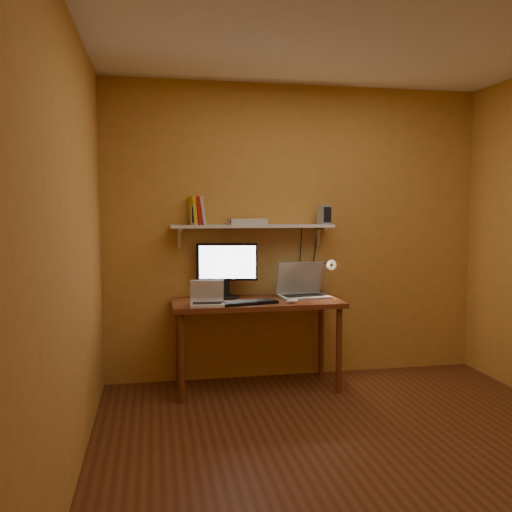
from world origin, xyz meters
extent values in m
cube|color=#5D2E18|center=(0.00, 0.00, -0.01)|extent=(3.40, 3.20, 0.02)
cube|color=silver|center=(0.00, 0.00, 2.61)|extent=(3.40, 3.20, 0.02)
cube|color=#C9833D|center=(0.00, 1.61, 1.30)|extent=(3.40, 0.02, 2.60)
cube|color=#C9833D|center=(-1.71, 0.00, 1.30)|extent=(0.02, 3.20, 2.60)
cube|color=maroon|center=(-0.43, 1.28, 0.73)|extent=(1.40, 0.60, 0.04)
cylinder|color=maroon|center=(-1.07, 1.04, 0.35)|extent=(0.05, 0.05, 0.71)
cylinder|color=maroon|center=(0.21, 1.04, 0.35)|extent=(0.05, 0.05, 0.71)
cylinder|color=maroon|center=(-1.07, 1.52, 0.35)|extent=(0.05, 0.05, 0.71)
cylinder|color=maroon|center=(0.21, 1.52, 0.35)|extent=(0.05, 0.05, 0.71)
cube|color=silver|center=(-0.43, 1.47, 1.36)|extent=(1.40, 0.25, 0.02)
cube|color=silver|center=(-1.05, 1.58, 1.26)|extent=(0.03, 0.03, 0.18)
cube|color=silver|center=(0.19, 1.58, 1.26)|extent=(0.03, 0.03, 0.18)
cylinder|color=black|center=(-0.65, 1.45, 0.76)|extent=(0.25, 0.25, 0.02)
cube|color=black|center=(-0.65, 1.45, 0.84)|extent=(0.06, 0.05, 0.16)
cube|color=black|center=(-0.65, 1.45, 1.06)|extent=(0.52, 0.12, 0.32)
cube|color=white|center=(-0.65, 1.43, 1.06)|extent=(0.47, 0.09, 0.28)
cube|color=#909398|center=(0.00, 1.33, 0.76)|extent=(0.44, 0.34, 0.02)
cube|color=black|center=(0.00, 1.33, 0.77)|extent=(0.37, 0.20, 0.00)
cube|color=#909398|center=(-0.02, 1.44, 0.91)|extent=(0.42, 0.14, 0.28)
cube|color=#14283F|center=(-0.02, 1.44, 0.91)|extent=(0.37, 0.11, 0.24)
cube|color=silver|center=(-0.86, 1.11, 0.76)|extent=(0.28, 0.20, 0.02)
cube|color=black|center=(-0.86, 1.11, 0.77)|extent=(0.23, 0.12, 0.00)
cube|color=silver|center=(-0.85, 1.17, 0.86)|extent=(0.27, 0.08, 0.18)
cube|color=black|center=(-0.85, 1.17, 0.86)|extent=(0.24, 0.06, 0.15)
cube|color=black|center=(-0.51, 1.12, 0.76)|extent=(0.47, 0.24, 0.02)
ellipsoid|color=silver|center=(-0.17, 1.10, 0.77)|extent=(0.11, 0.09, 0.04)
cube|color=silver|center=(0.23, 1.52, 0.74)|extent=(0.05, 0.06, 0.08)
cylinder|color=silver|center=(0.23, 1.52, 0.89)|extent=(0.02, 0.02, 0.28)
cylinder|color=silver|center=(0.23, 1.44, 1.03)|extent=(0.01, 0.16, 0.01)
cone|color=silver|center=(0.23, 1.36, 1.03)|extent=(0.09, 0.09, 0.09)
sphere|color=#FFE0A5|center=(0.23, 1.34, 1.03)|extent=(0.04, 0.04, 0.04)
cube|color=#909398|center=(-0.91, 1.48, 1.46)|extent=(0.10, 0.10, 0.17)
cube|color=#909398|center=(0.21, 1.46, 1.46)|extent=(0.12, 0.12, 0.17)
cube|color=gold|center=(-0.93, 1.50, 1.49)|extent=(0.07, 0.17, 0.24)
cube|color=#A7120F|center=(-0.90, 1.50, 1.49)|extent=(0.08, 0.17, 0.24)
cube|color=#C0A796|center=(-0.87, 1.50, 1.49)|extent=(0.09, 0.17, 0.24)
cube|color=silver|center=(-0.61, 1.40, 1.40)|extent=(0.09, 0.05, 0.05)
cylinder|color=black|center=(-0.61, 1.39, 1.40)|extent=(0.04, 0.03, 0.03)
cube|color=silver|center=(-0.47, 1.46, 1.40)|extent=(0.31, 0.21, 0.05)
camera|label=1|loc=(-1.26, -3.10, 1.51)|focal=38.00mm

